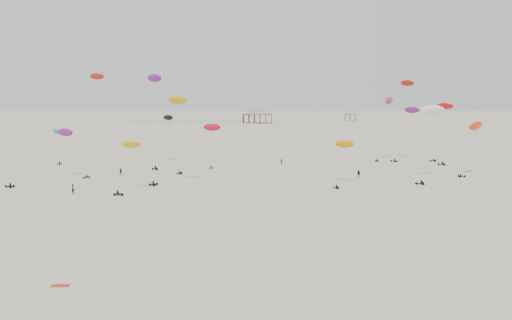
{
  "coord_description": "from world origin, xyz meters",
  "views": [
    {
      "loc": [
        3.9,
        -5.43,
        18.99
      ],
      "look_at": [
        0.0,
        88.0,
        7.0
      ],
      "focal_mm": 35.0,
      "sensor_mm": 36.0,
      "label": 1
    }
  ],
  "objects_px": {
    "rig_0": "(58,142)",
    "spectator_0": "(73,194)",
    "rig_8": "(411,96)",
    "pavilion_main": "(257,117)",
    "rig_3": "(343,151)",
    "pavilion_small": "(350,117)"
  },
  "relations": [
    {
      "from": "rig_3",
      "to": "spectator_0",
      "type": "distance_m",
      "value": 56.67
    },
    {
      "from": "pavilion_small",
      "to": "spectator_0",
      "type": "bearing_deg",
      "value": -108.26
    },
    {
      "from": "pavilion_main",
      "to": "rig_3",
      "type": "bearing_deg",
      "value": -83.43
    },
    {
      "from": "rig_3",
      "to": "pavilion_main",
      "type": "bearing_deg",
      "value": -93.23
    },
    {
      "from": "rig_8",
      "to": "spectator_0",
      "type": "distance_m",
      "value": 102.1
    },
    {
      "from": "pavilion_small",
      "to": "pavilion_main",
      "type": "bearing_deg",
      "value": -156.8
    },
    {
      "from": "rig_3",
      "to": "rig_8",
      "type": "xyz_separation_m",
      "value": [
        26.27,
        45.33,
        12.08
      ]
    },
    {
      "from": "rig_3",
      "to": "spectator_0",
      "type": "bearing_deg",
      "value": 4.91
    },
    {
      "from": "pavilion_main",
      "to": "rig_8",
      "type": "relative_size",
      "value": 0.85
    },
    {
      "from": "pavilion_main",
      "to": "pavilion_small",
      "type": "height_order",
      "value": "pavilion_main"
    },
    {
      "from": "rig_0",
      "to": "rig_8",
      "type": "xyz_separation_m",
      "value": [
        102.47,
        16.8,
        12.99
      ]
    },
    {
      "from": "rig_0",
      "to": "spectator_0",
      "type": "distance_m",
      "value": 48.45
    },
    {
      "from": "rig_8",
      "to": "spectator_0",
      "type": "bearing_deg",
      "value": 127.2
    },
    {
      "from": "rig_0",
      "to": "rig_8",
      "type": "distance_m",
      "value": 104.65
    },
    {
      "from": "rig_0",
      "to": "spectator_0",
      "type": "height_order",
      "value": "rig_0"
    },
    {
      "from": "rig_0",
      "to": "rig_8",
      "type": "bearing_deg",
      "value": 162.32
    },
    {
      "from": "spectator_0",
      "to": "pavilion_main",
      "type": "bearing_deg",
      "value": -46.15
    },
    {
      "from": "pavilion_main",
      "to": "rig_0",
      "type": "bearing_deg",
      "value": -102.37
    },
    {
      "from": "rig_3",
      "to": "pavilion_small",
      "type": "bearing_deg",
      "value": -108.36
    },
    {
      "from": "pavilion_small",
      "to": "rig_0",
      "type": "relative_size",
      "value": 0.9
    },
    {
      "from": "rig_0",
      "to": "rig_8",
      "type": "relative_size",
      "value": 0.4
    },
    {
      "from": "rig_0",
      "to": "rig_3",
      "type": "xyz_separation_m",
      "value": [
        76.2,
        -28.53,
        0.91
      ]
    }
  ]
}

